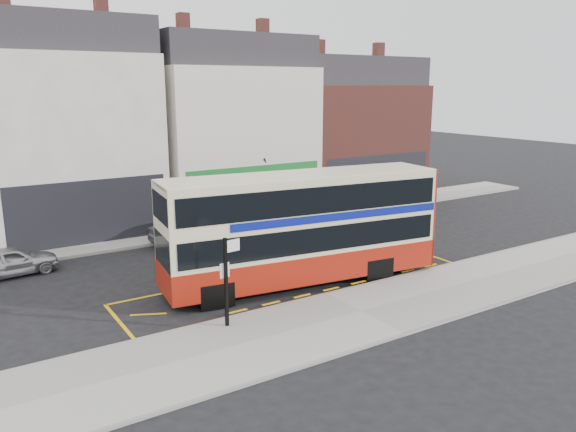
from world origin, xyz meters
TOP-DOWN VIEW (x-y plane):
  - ground at (0.00, 0.00)m, footprint 120.00×120.00m
  - pavement at (0.00, -2.30)m, footprint 40.00×4.00m
  - kerb at (0.00, -0.38)m, footprint 40.00×0.15m
  - far_pavement at (0.00, 11.00)m, footprint 50.00×3.00m
  - road_markings at (0.00, 1.60)m, footprint 14.00×3.40m
  - terrace_left at (-5.50, 14.99)m, footprint 8.00×8.01m
  - terrace_green_shop at (3.50, 14.99)m, footprint 9.00×8.01m
  - terrace_right at (12.50, 14.99)m, footprint 9.00×8.01m
  - double_decker_bus at (0.11, 1.38)m, footprint 10.98×3.85m
  - bus_stop_post at (-4.25, -0.92)m, footprint 0.71×0.15m
  - car_silver at (-9.35, 8.41)m, footprint 3.71×1.79m
  - car_grey at (-1.20, 9.16)m, footprint 4.20×2.07m
  - car_white at (11.43, 9.26)m, footprint 4.79×3.20m
  - street_tree_right at (4.21, 11.72)m, footprint 2.12×2.12m

SIDE VIEW (x-z plane):
  - ground at x=0.00m, z-range 0.00..0.00m
  - road_markings at x=0.00m, z-range 0.00..0.01m
  - pavement at x=0.00m, z-range 0.00..0.15m
  - kerb at x=0.00m, z-range 0.00..0.15m
  - far_pavement at x=0.00m, z-range 0.00..0.15m
  - car_silver at x=-9.35m, z-range 0.00..1.22m
  - car_white at x=11.43m, z-range 0.00..1.29m
  - car_grey at x=-1.20m, z-range 0.00..1.32m
  - bus_stop_post at x=-4.25m, z-range 0.45..3.30m
  - double_decker_bus at x=0.11m, z-range 0.11..4.40m
  - street_tree_right at x=4.21m, z-range 0.83..5.40m
  - terrace_right at x=12.50m, z-range -0.58..9.72m
  - terrace_green_shop at x=3.50m, z-range -0.58..10.72m
  - terrace_left at x=-5.50m, z-range -0.58..11.22m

